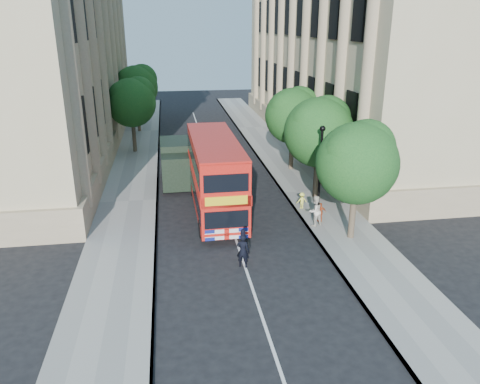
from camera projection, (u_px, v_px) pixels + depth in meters
name	position (u px, v px, depth m)	size (l,w,h in m)	color
ground	(249.00, 278.00, 20.29)	(120.00, 120.00, 0.00)	black
pavement_right	(309.00, 192.00, 30.38)	(3.50, 80.00, 0.12)	gray
pavement_left	(129.00, 202.00, 28.72)	(3.50, 80.00, 0.12)	gray
building_right	(356.00, 40.00, 41.50)	(12.00, 38.00, 18.00)	tan
building_left	(29.00, 41.00, 37.51)	(12.00, 38.00, 18.00)	tan
tree_right_near	(358.00, 159.00, 22.50)	(4.00, 4.00, 6.08)	#473828
tree_right_mid	(319.00, 129.00, 28.00)	(4.20, 4.20, 6.37)	#473828
tree_right_far	(293.00, 113.00, 33.62)	(4.00, 4.00, 6.15)	#473828
tree_left_far	(132.00, 100.00, 38.37)	(4.00, 4.00, 6.30)	#473828
tree_left_back	(137.00, 85.00, 45.71)	(4.20, 4.20, 6.65)	#473828
lamp_post	(320.00, 175.00, 25.73)	(0.32, 0.32, 5.16)	black
double_decker_bus	(215.00, 174.00, 26.47)	(2.59, 9.30, 4.28)	red
box_van	(177.00, 165.00, 31.52)	(2.17, 5.09, 2.88)	black
police_constable	(243.00, 251.00, 20.93)	(0.58, 0.38, 1.60)	black
woman_pedestrian	(315.00, 211.00, 24.94)	(0.82, 0.64, 1.68)	silver
child_a	(320.00, 212.00, 25.52)	(0.64, 0.27, 1.10)	#C04B21
child_b	(302.00, 200.00, 27.38)	(0.63, 0.36, 0.98)	#ECEC50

